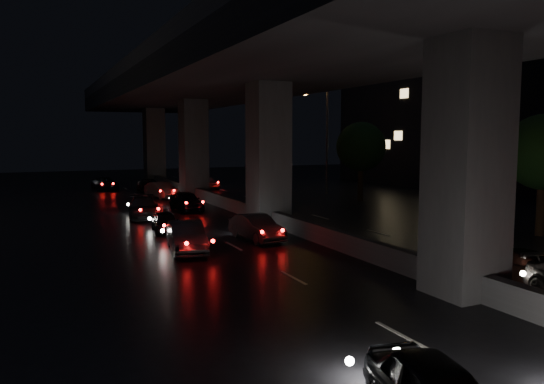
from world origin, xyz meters
TOP-DOWN VIEW (x-y plane):
  - ground at (0.00, 0.00)m, footprint 120.00×120.00m
  - viaduct at (0.00, 5.00)m, footprint 12.00×80.00m
  - median_barrier at (0.00, 5.00)m, footprint 0.45×70.00m
  - building_right_far at (27.00, 20.00)m, footprint 12.00×22.00m
  - tree_b at (11.00, -4.00)m, footprint 3.80×3.80m
  - tree_c at (11.00, 12.00)m, footprint 3.80×3.80m
  - tree_d at (11.00, 28.00)m, footprint 3.80×3.80m
  - streetlight_far at (10.97, 18.00)m, footprint 2.52×0.44m
  - car_3 at (3.01, -10.16)m, footprint 2.25×4.05m
  - car_4 at (-6.27, -0.27)m, footprint 1.95×4.13m
  - car_5 at (-2.47, 0.92)m, footprint 1.66×3.83m
  - car_6 at (-6.00, 4.81)m, footprint 1.59×3.24m
  - car_7 at (-6.06, 10.41)m, footprint 2.43×4.57m
  - car_8 at (-2.80, 12.31)m, footprint 1.71×3.92m
  - car_9 at (-2.61, 20.45)m, footprint 2.21×4.15m
  - car_10 at (-2.49, 26.07)m, footprint 2.21×4.21m
  - car_11 at (-5.91, 29.45)m, footprint 2.24×4.36m
  - car_12 at (2.97, 26.10)m, footprint 2.03×3.97m

SIDE VIEW (x-z plane):
  - ground at x=0.00m, z-range 0.00..0.00m
  - median_barrier at x=0.00m, z-range 0.00..0.85m
  - car_6 at x=-6.00m, z-range 0.00..1.06m
  - car_3 at x=3.01m, z-range 0.00..1.11m
  - car_10 at x=-2.49m, z-range 0.00..1.13m
  - car_11 at x=-5.91m, z-range 0.00..1.18m
  - car_5 at x=-2.47m, z-range 0.00..1.23m
  - car_7 at x=-6.06m, z-range 0.00..1.26m
  - car_12 at x=2.97m, z-range 0.00..1.29m
  - car_9 at x=-2.61m, z-range 0.00..1.30m
  - car_4 at x=-6.27m, z-range 0.00..1.31m
  - car_8 at x=-2.80m, z-range 0.00..1.32m
  - tree_b at x=11.00m, z-range 1.13..7.26m
  - tree_c at x=11.00m, z-range 1.13..7.26m
  - tree_d at x=11.00m, z-range 1.13..7.26m
  - streetlight_far at x=10.97m, z-range 1.16..10.16m
  - building_right_far at x=27.00m, z-range 0.00..15.00m
  - viaduct at x=0.00m, z-range 3.09..13.59m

